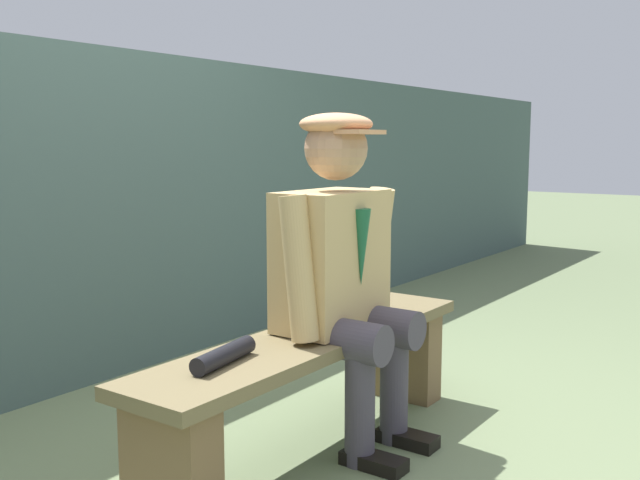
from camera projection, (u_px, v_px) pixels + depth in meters
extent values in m
plane|color=#6A7A54|center=(313.00, 450.00, 2.76)|extent=(30.00, 30.00, 0.00)
cube|color=brown|center=(312.00, 340.00, 2.70)|extent=(1.68, 0.36, 0.05)
cube|color=brown|center=(404.00, 354.00, 3.31)|extent=(0.13, 0.31, 0.40)
cube|color=brown|center=(171.00, 468.00, 2.15)|extent=(0.13, 0.31, 0.40)
cube|color=tan|center=(331.00, 259.00, 2.76)|extent=(0.45, 0.26, 0.52)
cylinder|color=#1E2338|center=(331.00, 199.00, 2.73)|extent=(0.25, 0.25, 0.06)
cone|color=#195938|center=(361.00, 247.00, 2.68)|extent=(0.07, 0.07, 0.29)
sphere|color=tan|center=(336.00, 148.00, 2.70)|extent=(0.24, 0.24, 0.24)
ellipsoid|color=tan|center=(336.00, 124.00, 2.68)|extent=(0.27, 0.27, 0.08)
cube|color=tan|center=(360.00, 132.00, 2.63)|extent=(0.19, 0.11, 0.02)
cylinder|color=#443E4A|center=(371.00, 324.00, 2.84)|extent=(0.15, 0.41, 0.15)
cylinder|color=#443E4A|center=(394.00, 385.00, 2.81)|extent=(0.11, 0.11, 0.46)
cube|color=black|center=(407.00, 439.00, 2.80)|extent=(0.10, 0.24, 0.05)
cylinder|color=tan|center=(375.00, 251.00, 2.95)|extent=(0.10, 0.17, 0.52)
cylinder|color=#443E4A|center=(336.00, 338.00, 2.64)|extent=(0.15, 0.41, 0.15)
cylinder|color=#443E4A|center=(360.00, 404.00, 2.61)|extent=(0.11, 0.11, 0.46)
cube|color=black|center=(373.00, 462.00, 2.60)|extent=(0.10, 0.24, 0.05)
cylinder|color=tan|center=(299.00, 268.00, 2.53)|extent=(0.11, 0.16, 0.52)
cylinder|color=black|center=(224.00, 355.00, 2.33)|extent=(0.30, 0.11, 0.06)
cube|color=#435956|center=(72.00, 217.00, 3.47)|extent=(12.00, 0.24, 1.61)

